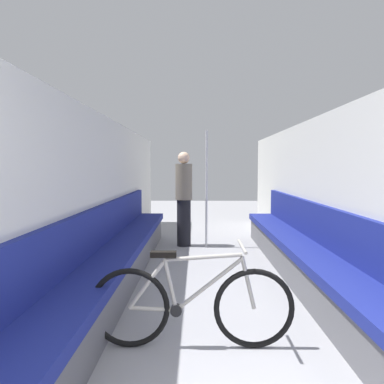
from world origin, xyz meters
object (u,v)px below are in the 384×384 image
at_px(passenger_standing, 184,198).
at_px(bench_seat_row_left, 113,264).
at_px(bicycle, 191,305).
at_px(bench_seat_row_right, 314,265).
at_px(grab_pole_near, 206,191).

bearing_deg(passenger_standing, bench_seat_row_left, -130.92).
height_order(bench_seat_row_left, bicycle, bench_seat_row_left).
xyz_separation_m(bench_seat_row_left, bench_seat_row_right, (2.29, 0.00, 0.00)).
height_order(grab_pole_near, passenger_standing, grab_pole_near).
distance_m(bench_seat_row_left, bench_seat_row_right, 2.29).
xyz_separation_m(bench_seat_row_left, bicycle, (0.92, -1.34, 0.03)).
bearing_deg(passenger_standing, bench_seat_row_right, -81.97).
bearing_deg(grab_pole_near, bench_seat_row_right, -63.52).
xyz_separation_m(bicycle, passenger_standing, (-0.19, 3.79, 0.53)).
bearing_deg(bench_seat_row_right, bicycle, -135.74).
height_order(bicycle, grab_pole_near, grab_pole_near).
bearing_deg(grab_pole_near, bicycle, -93.29).
bearing_deg(grab_pole_near, passenger_standing, 162.72).
distance_m(bench_seat_row_left, bicycle, 1.62).
relative_size(bicycle, passenger_standing, 0.95).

